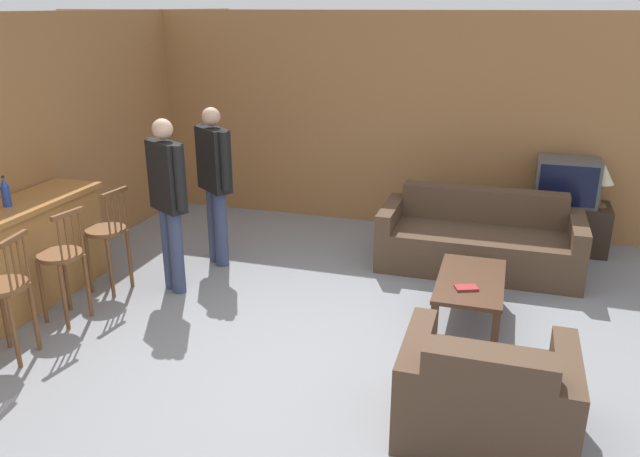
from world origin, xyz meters
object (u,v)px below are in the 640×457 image
armchair_near (486,396)px  bottle (5,193)px  table_lamp (603,176)px  coffee_table (470,285)px  person_by_counter (168,196)px  bar_chair_far (108,238)px  person_by_window (215,178)px  tv (567,181)px  bar_chair_near (6,295)px  couch_far (479,241)px  tv_unit (560,226)px  bar_chair_mid (63,263)px  book_on_table (466,288)px

armchair_near → bottle: size_ratio=3.93×
bottle → table_lamp: bottle is taller
coffee_table → person_by_counter: (-2.81, -0.16, 0.61)m
bar_chair_far → bottle: 0.98m
table_lamp → person_by_window: (-3.92, -1.54, 0.06)m
person_by_counter → coffee_table: bearing=3.3°
tv → bar_chair_near: bearing=-138.4°
bottle → tv: bearing=31.8°
coffee_table → couch_far: bearing=90.0°
tv_unit → armchair_near: bearing=-99.9°
bar_chair_far → person_by_counter: person_by_counter is taller
couch_far → bottle: size_ratio=7.43×
coffee_table → person_by_window: (-2.70, 0.59, 0.60)m
table_lamp → bar_chair_far: bearing=-151.9°
bar_chair_near → tv: (4.25, 3.78, 0.26)m
armchair_near → table_lamp: 3.84m
person_by_counter → bar_chair_mid: bearing=-125.0°
bar_chair_near → book_on_table: size_ratio=4.88×
bar_chair_far → table_lamp: bar_chair_far is taller
bar_chair_mid → book_on_table: size_ratio=4.88×
coffee_table → tv_unit: 2.30m
book_on_table → bar_chair_far: bearing=-177.9°
bottle → person_by_counter: person_by_counter is taller
person_by_window → person_by_counter: 0.76m
table_lamp → person_by_window: 4.21m
coffee_table → book_on_table: bearing=-95.8°
coffee_table → book_on_table: book_on_table is taller
tv → couch_far: bearing=-136.3°
armchair_near → tv: size_ratio=1.63×
armchair_near → table_lamp: size_ratio=2.28×
armchair_near → bottle: 4.33m
bottle → person_by_window: size_ratio=0.16×
bar_chair_far → couch_far: bar_chair_far is taller
bar_chair_near → bar_chair_far: size_ratio=1.00×
tv_unit → table_lamp: (0.36, 0.00, 0.62)m
table_lamp → couch_far: bearing=-146.0°
armchair_near → book_on_table: bearing=100.2°
tv_unit → tv: (0.00, -0.00, 0.53)m
bar_chair_near → armchair_near: bar_chair_near is taller
bar_chair_far → couch_far: 3.78m
couch_far → armchair_near: couch_far is taller
couch_far → coffee_table: (0.00, -1.30, 0.07)m
bar_chair_far → bottle: bottle is taller
bar_chair_near → person_by_counter: size_ratio=0.61×
coffee_table → armchair_near: bearing=-82.0°
bar_chair_far → person_by_window: 1.23m
bar_chair_mid → tv: bearing=36.3°
person_by_counter → armchair_near: bearing=-24.4°
couch_far → book_on_table: couch_far is taller
bar_chair_mid → armchair_near: bar_chair_mid is taller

